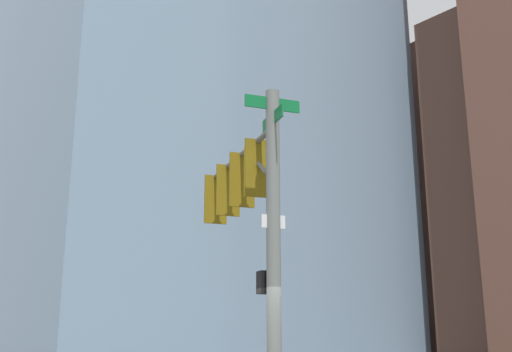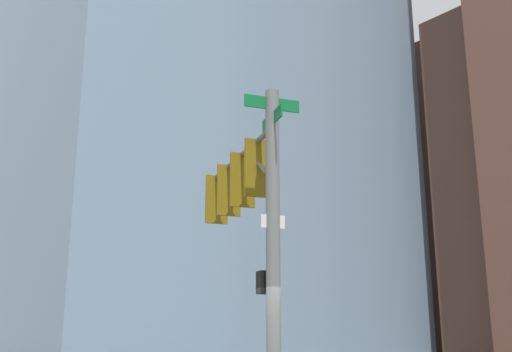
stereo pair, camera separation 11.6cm
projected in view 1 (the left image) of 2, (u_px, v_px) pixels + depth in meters
signal_pole_assembly at (246, 206)px, 12.82m from camera, size 2.11×4.66×6.15m
building_brick_farside at (506, 202)px, 63.34m from camera, size 19.52×14.60×30.94m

